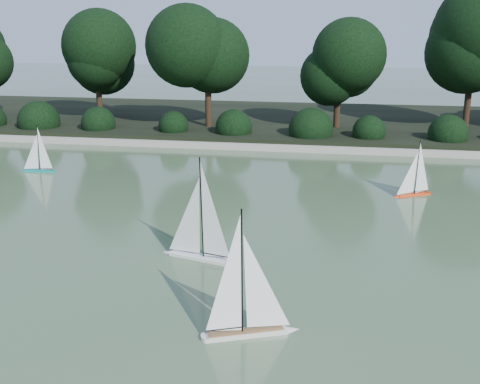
# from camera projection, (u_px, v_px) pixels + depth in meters

# --- Properties ---
(ground) EXTENTS (80.00, 80.00, 0.00)m
(ground) POSITION_uv_depth(u_px,v_px,m) (248.00, 287.00, 8.36)
(ground) COLOR #354A2C
(ground) RESTS_ON ground
(pond_coping) EXTENTS (40.00, 0.35, 0.18)m
(pond_coping) POSITION_uv_depth(u_px,v_px,m) (298.00, 148.00, 16.85)
(pond_coping) COLOR gray
(pond_coping) RESTS_ON ground
(far_bank) EXTENTS (40.00, 8.00, 0.30)m
(far_bank) POSITION_uv_depth(u_px,v_px,m) (307.00, 123.00, 20.62)
(far_bank) COLOR black
(far_bank) RESTS_ON ground
(tree_line) EXTENTS (26.31, 3.93, 4.39)m
(tree_line) POSITION_uv_depth(u_px,v_px,m) (347.00, 51.00, 18.25)
(tree_line) COLOR black
(tree_line) RESTS_ON ground
(shrub_hedge) EXTENTS (29.10, 1.10, 1.10)m
(shrub_hedge) POSITION_uv_depth(u_px,v_px,m) (301.00, 130.00, 17.61)
(shrub_hedge) COLOR black
(shrub_hedge) RESTS_ON ground
(sailboat_white_a) EXTENTS (1.27, 0.53, 1.74)m
(sailboat_white_a) POSITION_uv_depth(u_px,v_px,m) (195.00, 241.00, 9.29)
(sailboat_white_a) COLOR silver
(sailboat_white_a) RESTS_ON ground
(sailboat_white_b) EXTENTS (1.17, 0.61, 1.65)m
(sailboat_white_b) POSITION_uv_depth(u_px,v_px,m) (254.00, 315.00, 7.03)
(sailboat_white_b) COLOR silver
(sailboat_white_b) RESTS_ON ground
(sailboat_orange) EXTENTS (0.86, 0.56, 1.26)m
(sailboat_orange) POSITION_uv_depth(u_px,v_px,m) (411.00, 187.00, 12.59)
(sailboat_orange) COLOR #F33F13
(sailboat_orange) RESTS_ON ground
(sailboat_teal) EXTENTS (0.88, 0.18, 1.20)m
(sailboat_teal) POSITION_uv_depth(u_px,v_px,m) (36.00, 164.00, 14.61)
(sailboat_teal) COLOR #098581
(sailboat_teal) RESTS_ON ground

